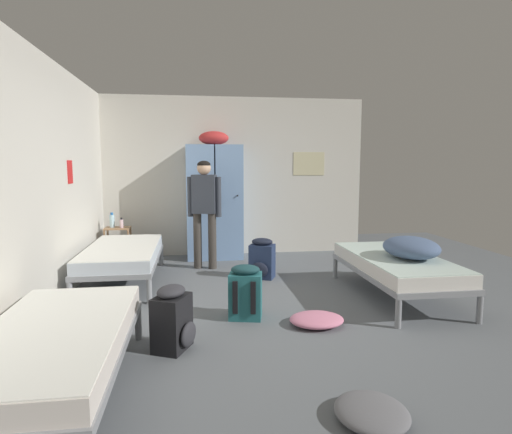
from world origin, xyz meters
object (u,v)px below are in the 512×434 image
bed_right (396,265)px  backpack_navy (262,259)px  bed_left_front (53,343)px  person_traveler (204,204)px  backpack_black (173,319)px  backpack_teal (246,293)px  shelf_unit (118,242)px  clothes_pile_grey (372,412)px  locker_bank (214,199)px  bedding_heap (411,247)px  clothes_pile_pink (317,320)px  lotion_bottle (122,223)px  bed_left_rear (123,254)px  water_bottle (112,221)px

bed_right → backpack_navy: backpack_navy is taller
bed_left_front → person_traveler: 3.69m
backpack_black → backpack_teal: (0.69, 0.66, 0.00)m
shelf_unit → clothes_pile_grey: shelf_unit is taller
shelf_unit → person_traveler: (1.33, -0.50, 0.62)m
locker_bank → person_traveler: locker_bank is taller
shelf_unit → clothes_pile_grey: (2.22, -4.53, -0.29)m
bedding_heap → clothes_pile_grey: (-1.38, -2.17, -0.56)m
bed_left_front → clothes_pile_pink: bed_left_front is taller
bed_right → backpack_teal: (-1.82, -0.44, -0.12)m
lotion_bottle → backpack_teal: 3.10m
bed_left_front → clothes_pile_pink: bearing=26.1°
bed_left_front → bedding_heap: size_ratio=2.60×
bed_right → bedding_heap: 0.29m
bed_left_front → backpack_teal: bearing=42.7°
clothes_pile_pink → backpack_navy: bearing=97.9°
shelf_unit → bed_left_rear: 1.18m
backpack_navy → clothes_pile_pink: 1.82m
bedding_heap → clothes_pile_grey: bedding_heap is taller
backpack_black → backpack_teal: 0.95m
bed_left_rear → clothes_pile_grey: size_ratio=3.87×
person_traveler → backpack_navy: person_traveler is taller
bed_left_rear → lotion_bottle: (-0.18, 1.11, 0.26)m
bed_left_rear → person_traveler: person_traveler is taller
bed_left_rear → bedding_heap: bearing=-19.9°
bed_left_front → backpack_navy: (1.83, 2.81, -0.12)m
water_bottle → backpack_teal: size_ratio=0.42×
backpack_navy → clothes_pile_pink: size_ratio=1.04×
person_traveler → bed_right: bearing=-38.7°
person_traveler → clothes_pile_pink: (1.00, -2.46, -0.91)m
bed_left_rear → backpack_navy: bearing=-0.8°
shelf_unit → bed_right: (3.49, -2.23, 0.04)m
shelf_unit → backpack_black: 3.47m
bedding_heap → backpack_navy: size_ratio=1.33×
bed_left_rear → water_bottle: 1.25m
bed_right → bed_left_rear: bearing=161.6°
bed_left_rear → clothes_pile_grey: 3.93m
shelf_unit → clothes_pile_grey: 5.05m
locker_bank → backpack_navy: 1.66m
locker_bank → backpack_black: 3.65m
shelf_unit → locker_bank: bearing=8.1°
water_bottle → backpack_teal: bearing=-56.8°
locker_bank → bedding_heap: 3.33m
shelf_unit → bed_left_front: (0.25, -3.98, 0.04)m
bed_left_rear → bed_right: bearing=-18.4°
shelf_unit → water_bottle: (-0.08, 0.02, 0.33)m
water_bottle → clothes_pile_grey: bearing=-63.2°
bed_right → backpack_navy: 1.77m
bedding_heap → backpack_teal: 1.97m
backpack_black → clothes_pile_pink: (1.34, 0.36, -0.21)m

